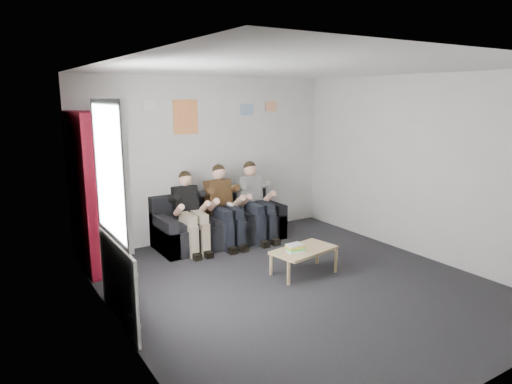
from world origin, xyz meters
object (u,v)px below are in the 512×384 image
(person_left, at_px, (191,212))
(person_middle, at_px, (224,206))
(sofa, at_px, (219,225))
(bookshelf, at_px, (91,192))
(person_right, at_px, (255,202))
(coffee_table, at_px, (304,252))

(person_left, xyz_separation_m, person_middle, (0.59, -0.00, 0.02))
(sofa, height_order, bookshelf, bookshelf)
(person_right, bearing_deg, person_middle, -174.68)
(person_left, bearing_deg, sofa, 22.60)
(sofa, xyz_separation_m, person_middle, (0.00, -0.20, 0.35))
(bookshelf, bearing_deg, sofa, -1.00)
(bookshelf, height_order, coffee_table, bookshelf)
(sofa, height_order, person_left, person_left)
(sofa, bearing_deg, bookshelf, -176.03)
(bookshelf, bearing_deg, person_right, -6.21)
(bookshelf, xyz_separation_m, person_middle, (2.02, -0.06, -0.45))
(sofa, distance_m, person_right, 0.72)
(coffee_table, height_order, person_right, person_right)
(coffee_table, bearing_deg, person_right, 80.94)
(coffee_table, relative_size, person_middle, 0.68)
(person_right, bearing_deg, coffee_table, -93.73)
(coffee_table, relative_size, person_right, 0.68)
(sofa, relative_size, coffee_table, 2.38)
(bookshelf, bearing_deg, person_left, -7.08)
(bookshelf, height_order, person_middle, bookshelf)
(sofa, height_order, coffee_table, sofa)
(bookshelf, distance_m, coffee_table, 3.01)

